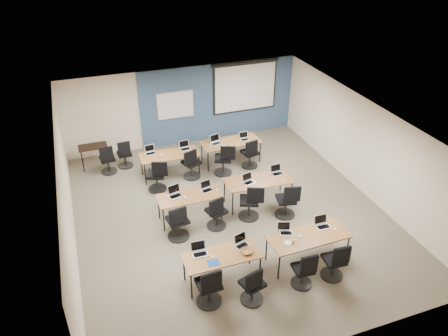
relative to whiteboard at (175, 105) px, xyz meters
name	(u,v)px	position (x,y,z in m)	size (l,w,h in m)	color
floor	(229,213)	(0.30, -4.43, -1.45)	(8.00, 9.00, 0.02)	#6B6354
ceiling	(230,122)	(0.30, -4.43, 1.25)	(8.00, 9.00, 0.02)	white
wall_back	(184,106)	(0.30, 0.07, -0.10)	(8.00, 0.04, 2.70)	beige
wall_front	(321,298)	(0.30, -8.93, -0.10)	(8.00, 0.04, 2.70)	beige
wall_left	(66,201)	(-3.70, -4.43, -0.10)	(0.04, 9.00, 2.70)	beige
wall_right	(363,146)	(4.30, -4.43, -0.10)	(0.04, 9.00, 2.70)	beige
blue_accent_panel	(219,102)	(1.55, 0.04, -0.10)	(5.50, 0.04, 2.70)	#3D5977
whiteboard	(175,105)	(0.00, 0.00, 0.00)	(1.28, 0.03, 0.98)	silver
projector_screen	(245,84)	(2.50, -0.02, 0.44)	(2.40, 0.10, 1.82)	black
training_table_front_left	(222,257)	(-0.72, -6.70, -0.77)	(1.67, 0.70, 0.73)	brown
training_table_front_right	(308,237)	(1.34, -6.75, -0.76)	(1.86, 0.78, 0.73)	#A46239
training_table_mid_left	(190,197)	(-0.76, -4.30, -0.77)	(1.67, 0.69, 0.73)	#99622C
training_table_mid_right	(258,181)	(1.22, -4.20, -0.76)	(1.86, 0.77, 0.73)	olive
training_table_back_left	(170,156)	(-0.72, -1.96, -0.77)	(1.78, 0.74, 0.73)	#A36C2B
training_table_back_right	(231,143)	(1.31, -1.82, -0.76)	(1.88, 0.78, 0.73)	brown
laptop_0	(199,251)	(-1.15, -6.47, -0.66)	(0.33, 0.28, 0.25)	#A3A4AF
mouse_0	(213,257)	(-0.93, -6.69, -0.71)	(0.05, 0.09, 0.03)	white
task_chair_0	(209,289)	(-1.18, -7.24, -1.03)	(0.54, 0.54, 1.02)	black
laptop_1	(241,242)	(-0.20, -6.51, -0.66)	(0.31, 0.27, 0.24)	#AEAEAE
mouse_1	(251,250)	(-0.07, -6.78, -0.71)	(0.06, 0.09, 0.03)	white
task_chair_1	(253,288)	(-0.33, -7.50, -1.05)	(0.50, 0.49, 0.98)	black
laptop_2	(285,230)	(0.90, -6.45, -0.66)	(0.30, 0.26, 0.23)	#A4A4AF
mouse_2	(300,236)	(1.14, -6.70, -0.71)	(0.06, 0.10, 0.04)	white
task_chair_2	(304,272)	(0.89, -7.45, -1.06)	(0.47, 0.47, 0.95)	black
laptop_3	(322,224)	(1.82, -6.54, -0.66)	(0.33, 0.28, 0.25)	#B9B9BD
mouse_3	(335,229)	(2.03, -6.76, -0.71)	(0.06, 0.09, 0.03)	white
task_chair_3	(335,264)	(1.65, -7.45, -1.04)	(0.50, 0.50, 0.98)	black
laptop_4	(175,193)	(-1.11, -4.15, -0.65)	(0.35, 0.30, 0.26)	#A4A4AD
mouse_4	(185,197)	(-0.88, -4.31, -0.71)	(0.06, 0.10, 0.03)	white
task_chair_4	(178,225)	(-1.26, -4.98, -1.02)	(0.55, 0.55, 1.03)	black
laptop_5	(207,188)	(-0.26, -4.17, -0.66)	(0.31, 0.26, 0.24)	#9E9EAA
mouse_5	(217,190)	(-0.01, -4.29, -0.71)	(0.06, 0.09, 0.03)	white
task_chair_5	(216,215)	(-0.23, -4.89, -1.04)	(0.52, 0.51, 0.99)	black
laptop_6	(248,180)	(0.92, -4.20, -0.66)	(0.31, 0.27, 0.24)	#AEAEB8
mouse_6	(252,184)	(0.97, -4.36, -0.71)	(0.06, 0.09, 0.03)	white
task_chair_6	(250,205)	(0.75, -4.80, -1.02)	(0.59, 0.55, 1.03)	black
laptop_7	(277,171)	(1.84, -4.05, -0.66)	(0.32, 0.27, 0.25)	#ADACB7
mouse_7	(284,179)	(1.89, -4.40, -0.71)	(0.05, 0.09, 0.03)	white
task_chair_7	(287,203)	(1.68, -5.06, -1.03)	(0.54, 0.54, 1.02)	black
laptop_8	(150,151)	(-1.25, -1.68, -0.66)	(0.31, 0.27, 0.24)	#B4B4BD
mouse_8	(161,154)	(-0.96, -1.91, -0.71)	(0.06, 0.09, 0.03)	white
task_chair_8	(157,178)	(-1.27, -2.67, -1.03)	(0.57, 0.54, 1.02)	black
laptop_9	(185,147)	(-0.19, -1.77, -0.66)	(0.32, 0.27, 0.24)	silver
mouse_9	(189,151)	(-0.11, -1.98, -0.71)	(0.07, 0.10, 0.04)	white
task_chair_9	(191,166)	(-0.16, -2.34, -1.03)	(0.56, 0.53, 1.01)	black
laptop_10	(216,141)	(0.83, -1.73, -0.66)	(0.35, 0.30, 0.26)	#B2B2BE
mouse_10	(224,145)	(1.00, -2.00, -0.71)	(0.06, 0.10, 0.04)	white
task_chair_10	(224,162)	(0.85, -2.46, -1.02)	(0.59, 0.56, 1.04)	black
laptop_11	(244,138)	(1.78, -1.79, -0.66)	(0.30, 0.25, 0.23)	#B7B7B7
mouse_11	(249,140)	(1.87, -1.93, -0.71)	(0.06, 0.10, 0.04)	white
task_chair_11	(250,156)	(1.77, -2.34, -1.04)	(0.52, 0.52, 1.00)	black
blue_mousepad	(213,263)	(-0.96, -6.85, -0.72)	(0.25, 0.21, 0.01)	#153C97
snack_bowl	(247,251)	(-0.19, -6.79, -0.68)	(0.29, 0.29, 0.07)	brown
snack_plate	(288,243)	(0.78, -6.82, -0.71)	(0.17, 0.17, 0.01)	white
coffee_cup	(294,241)	(0.92, -6.84, -0.68)	(0.07, 0.07, 0.06)	silver
utility_table	(93,149)	(-2.86, -0.67, -0.80)	(0.87, 0.49, 0.75)	black
spare_chair_a	(125,156)	(-1.95, -1.01, -1.06)	(0.47, 0.47, 0.96)	black
spare_chair_b	(108,162)	(-2.50, -1.19, -1.05)	(0.49, 0.49, 0.98)	black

